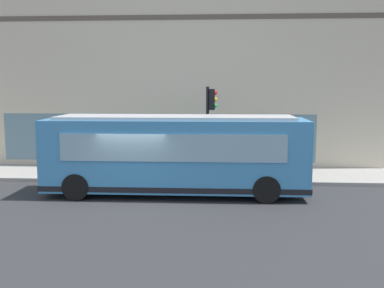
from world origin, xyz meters
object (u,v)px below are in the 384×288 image
(traffic_light_near_corner, at_px, (210,115))
(pedestrian_walking_along_curb, at_px, (301,158))
(pedestrian_near_hydrant, at_px, (212,152))
(fire_hydrant, at_px, (132,168))
(city_bus_nearside, at_px, (175,155))

(traffic_light_near_corner, relative_size, pedestrian_walking_along_curb, 2.52)
(pedestrian_near_hydrant, relative_size, pedestrian_walking_along_curb, 1.09)
(fire_hydrant, height_order, pedestrian_walking_along_curb, pedestrian_walking_along_curb)
(pedestrian_near_hydrant, xyz_separation_m, pedestrian_walking_along_curb, (-0.92, -3.96, -0.09))
(city_bus_nearside, height_order, pedestrian_walking_along_curb, city_bus_nearside)
(city_bus_nearside, relative_size, pedestrian_near_hydrant, 5.79)
(city_bus_nearside, distance_m, pedestrian_walking_along_curb, 5.94)
(city_bus_nearside, xyz_separation_m, fire_hydrant, (2.71, 2.25, -1.04))
(pedestrian_near_hydrant, bearing_deg, city_bus_nearside, 159.46)
(pedestrian_near_hydrant, bearing_deg, pedestrian_walking_along_curb, -103.11)
(traffic_light_near_corner, bearing_deg, pedestrian_walking_along_curb, -86.02)
(traffic_light_near_corner, distance_m, pedestrian_walking_along_curb, 4.43)
(traffic_light_near_corner, bearing_deg, fire_hydrant, 84.37)
(fire_hydrant, distance_m, pedestrian_walking_along_curb, 7.56)
(traffic_light_near_corner, distance_m, pedestrian_near_hydrant, 2.17)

